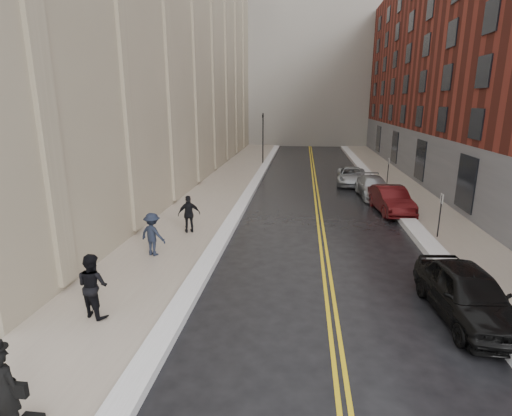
% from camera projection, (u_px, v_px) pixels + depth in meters
% --- Properties ---
extents(ground, '(160.00, 160.00, 0.00)m').
position_uv_depth(ground, '(250.00, 317.00, 12.12)').
color(ground, black).
rests_on(ground, ground).
extents(sidewalk_left, '(4.00, 64.00, 0.15)m').
position_uv_depth(sidewalk_left, '(216.00, 194.00, 27.96)').
color(sidewalk_left, gray).
rests_on(sidewalk_left, ground).
extents(sidewalk_right, '(3.00, 64.00, 0.15)m').
position_uv_depth(sidewalk_right, '(416.00, 199.00, 26.45)').
color(sidewalk_right, gray).
rests_on(sidewalk_right, ground).
extents(lane_stripe_a, '(0.12, 64.00, 0.01)m').
position_uv_depth(lane_stripe_a, '(315.00, 197.00, 27.21)').
color(lane_stripe_a, gold).
rests_on(lane_stripe_a, ground).
extents(lane_stripe_b, '(0.12, 64.00, 0.01)m').
position_uv_depth(lane_stripe_b, '(319.00, 197.00, 27.18)').
color(lane_stripe_b, gold).
rests_on(lane_stripe_b, ground).
extents(snow_ridge_left, '(0.70, 60.80, 0.26)m').
position_uv_depth(snow_ridge_left, '(249.00, 194.00, 27.68)').
color(snow_ridge_left, white).
rests_on(snow_ridge_left, ground).
extents(snow_ridge_right, '(0.85, 60.80, 0.30)m').
position_uv_depth(snow_ridge_right, '(387.00, 197.00, 26.63)').
color(snow_ridge_right, white).
rests_on(snow_ridge_right, ground).
extents(tower_far_right, '(22.00, 18.00, 44.00)m').
position_uv_depth(tower_far_right, '(381.00, 6.00, 68.17)').
color(tower_far_right, slate).
rests_on(tower_far_right, ground).
extents(traffic_signal, '(0.18, 0.15, 5.20)m').
position_uv_depth(traffic_signal, '(263.00, 134.00, 40.39)').
color(traffic_signal, black).
rests_on(traffic_signal, ground).
extents(parking_sign_near, '(0.06, 0.35, 2.23)m').
position_uv_depth(parking_sign_near, '(440.00, 212.00, 18.56)').
color(parking_sign_near, black).
rests_on(parking_sign_near, ground).
extents(parking_sign_far, '(0.06, 0.35, 2.23)m').
position_uv_depth(parking_sign_far, '(388.00, 170.00, 30.08)').
color(parking_sign_far, black).
rests_on(parking_sign_far, ground).
extents(car_black, '(2.27, 4.83, 1.60)m').
position_uv_depth(car_black, '(467.00, 293.00, 11.91)').
color(car_black, black).
rests_on(car_black, ground).
extents(car_maroon, '(2.10, 4.75, 1.52)m').
position_uv_depth(car_maroon, '(391.00, 200.00, 23.42)').
color(car_maroon, '#480C0E').
rests_on(car_maroon, ground).
extents(car_silver_near, '(2.19, 4.85, 1.38)m').
position_uv_depth(car_silver_near, '(373.00, 187.00, 27.17)').
color(car_silver_near, '#999CA0').
rests_on(car_silver_near, ground).
extents(car_silver_far, '(2.58, 4.93, 1.32)m').
position_uv_depth(car_silver_far, '(352.00, 176.00, 31.32)').
color(car_silver_far, '#A2A6AA').
rests_on(car_silver_far, ground).
extents(pedestrian_main, '(0.75, 0.57, 1.83)m').
position_uv_depth(pedestrian_main, '(5.00, 390.00, 7.54)').
color(pedestrian_main, black).
rests_on(pedestrian_main, sidewalk_left).
extents(pedestrian_a, '(1.17, 1.06, 1.95)m').
position_uv_depth(pedestrian_a, '(93.00, 285.00, 11.71)').
color(pedestrian_a, black).
rests_on(pedestrian_a, sidewalk_left).
extents(pedestrian_b, '(1.33, 1.03, 1.81)m').
position_uv_depth(pedestrian_b, '(153.00, 234.00, 16.42)').
color(pedestrian_b, black).
rests_on(pedestrian_b, sidewalk_left).
extents(pedestrian_c, '(1.16, 0.83, 1.83)m').
position_uv_depth(pedestrian_c, '(189.00, 214.00, 19.32)').
color(pedestrian_c, black).
rests_on(pedestrian_c, sidewalk_left).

